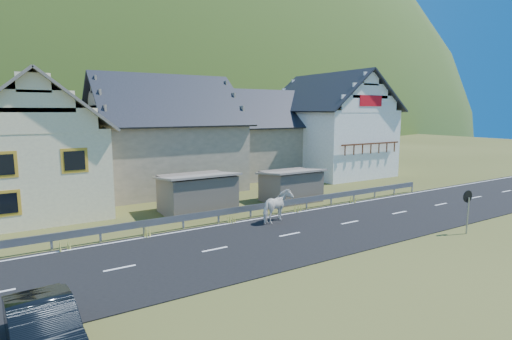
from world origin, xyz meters
TOP-DOWN VIEW (x-y plane):
  - ground at (0.00, 0.00)m, footprint 160.00×160.00m
  - road at (0.00, 0.00)m, footprint 60.00×7.00m
  - lane_markings at (0.00, 0.00)m, footprint 60.00×6.60m
  - guardrail at (-0.00, 3.68)m, footprint 28.10×0.09m
  - shed_left at (-2.00, 6.50)m, footprint 4.30×3.30m
  - shed_right at (4.50, 6.00)m, footprint 3.80×2.90m
  - house_cream at (-10.00, 12.00)m, footprint 7.80×9.80m
  - house_stone_a at (-1.00, 15.00)m, footprint 10.80×9.80m
  - house_stone_b at (9.00, 17.00)m, footprint 9.80×8.80m
  - house_white at (15.00, 14.00)m, footprint 8.80×10.80m
  - mountain at (5.00, 180.00)m, footprint 440.00×280.00m
  - horse at (0.75, 2.15)m, footprint 1.64×2.21m
  - car at (-10.83, -4.69)m, footprint 1.78×4.29m
  - traffic_mirror at (7.52, -4.29)m, footprint 0.60×0.18m

SIDE VIEW (x-z plane):
  - mountain at x=5.00m, z-range -150.00..110.00m
  - ground at x=0.00m, z-range 0.00..0.00m
  - road at x=0.00m, z-range 0.00..0.04m
  - lane_markings at x=0.00m, z-range 0.04..0.05m
  - guardrail at x=0.00m, z-range 0.19..0.94m
  - car at x=-10.83m, z-range 0.00..1.38m
  - horse at x=0.75m, z-range 0.04..1.74m
  - shed_right at x=4.50m, z-range -0.10..2.10m
  - shed_left at x=-2.00m, z-range -0.10..2.30m
  - traffic_mirror at x=7.52m, z-range 0.50..2.66m
  - house_stone_b at x=9.00m, z-range 0.19..8.29m
  - house_cream at x=-10.00m, z-range 0.21..8.51m
  - house_stone_a at x=-1.00m, z-range 0.18..9.08m
  - house_white at x=15.00m, z-range 0.21..9.91m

